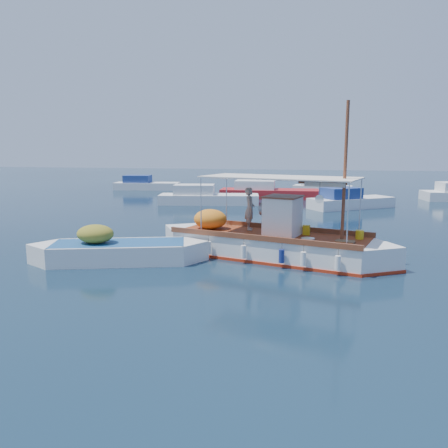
# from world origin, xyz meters

# --- Properties ---
(ground) EXTENTS (160.00, 160.00, 0.00)m
(ground) POSITION_xyz_m (0.00, 0.00, 0.00)
(ground) COLOR black
(ground) RESTS_ON ground
(fishing_caique) EXTENTS (10.16, 4.76, 6.42)m
(fishing_caique) POSITION_xyz_m (0.73, 0.38, 0.57)
(fishing_caique) COLOR white
(fishing_caique) RESTS_ON ground
(dinghy) EXTENTS (6.83, 3.45, 1.74)m
(dinghy) POSITION_xyz_m (-5.05, -1.76, 0.37)
(dinghy) COLOR white
(dinghy) RESTS_ON ground
(bg_boat_nw) EXTENTS (8.33, 3.76, 1.80)m
(bg_boat_nw) POSITION_xyz_m (-6.31, 16.98, 0.49)
(bg_boat_nw) COLOR silver
(bg_boat_nw) RESTS_ON ground
(bg_boat_n) EXTENTS (9.11, 3.39, 1.80)m
(bg_boat_n) POSITION_xyz_m (-2.03, 22.71, 0.49)
(bg_boat_n) COLOR #A91C1E
(bg_boat_n) RESTS_ON ground
(bg_boat_ne) EXTENTS (6.72, 5.66, 1.80)m
(bg_boat_ne) POSITION_xyz_m (4.99, 16.85, 0.49)
(bg_boat_ne) COLOR silver
(bg_boat_ne) RESTS_ON ground
(bg_boat_far_w) EXTENTS (7.35, 3.26, 1.80)m
(bg_boat_far_w) POSITION_xyz_m (-16.17, 28.07, 0.49)
(bg_boat_far_w) COLOR silver
(bg_boat_far_w) RESTS_ON ground
(bg_boat_far_n) EXTENTS (6.01, 2.80, 1.80)m
(bg_boat_far_n) POSITION_xyz_m (2.89, 28.12, 0.49)
(bg_boat_far_n) COLOR silver
(bg_boat_far_n) RESTS_ON ground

